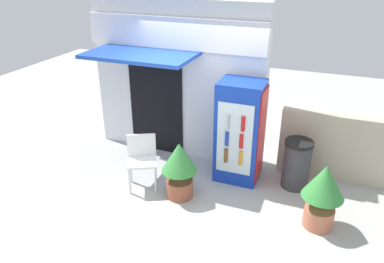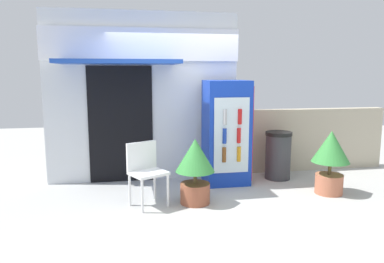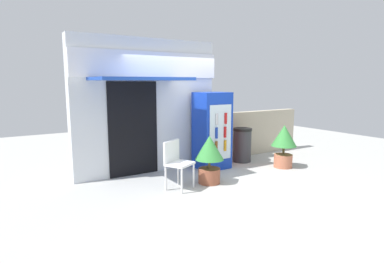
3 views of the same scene
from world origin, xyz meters
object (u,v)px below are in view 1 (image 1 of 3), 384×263
(drink_cooler, at_px, (240,132))
(trash_bin, at_px, (297,164))
(plastic_chair, at_px, (142,157))
(potted_plant_near_shop, at_px, (179,166))
(potted_plant_curbside, at_px, (323,191))

(drink_cooler, distance_m, trash_bin, 1.06)
(plastic_chair, xyz_separation_m, trash_bin, (2.37, 0.89, -0.11))
(potted_plant_near_shop, distance_m, potted_plant_curbside, 2.12)
(plastic_chair, height_order, potted_plant_curbside, potted_plant_curbside)
(plastic_chair, xyz_separation_m, potted_plant_curbside, (2.82, -0.03, 0.06))
(plastic_chair, bearing_deg, drink_cooler, 30.30)
(potted_plant_near_shop, xyz_separation_m, trash_bin, (1.67, 0.96, -0.14))
(potted_plant_curbside, bearing_deg, drink_cooler, 148.82)
(drink_cooler, relative_size, potted_plant_near_shop, 1.84)
(potted_plant_near_shop, height_order, trash_bin, potted_plant_near_shop)
(plastic_chair, relative_size, potted_plant_near_shop, 0.95)
(drink_cooler, relative_size, plastic_chair, 1.94)
(potted_plant_near_shop, xyz_separation_m, potted_plant_curbside, (2.12, 0.04, 0.04))
(trash_bin, bearing_deg, potted_plant_near_shop, -150.12)
(potted_plant_near_shop, bearing_deg, potted_plant_curbside, 1.14)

